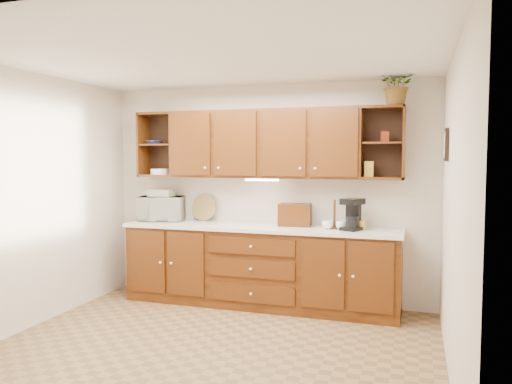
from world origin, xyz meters
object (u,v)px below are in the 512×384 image
Objects in this scene: microwave at (162,208)px; potted_plant at (398,85)px; bread_box at (295,215)px; coffee_maker at (353,215)px.

potted_plant is (2.84, 0.00, 1.42)m from microwave.
microwave is 1.49× the size of bread_box.
coffee_maker reaches higher than bread_box.
coffee_maker reaches higher than microwave.
microwave reaches higher than bread_box.
bread_box is (1.71, 0.03, -0.02)m from microwave.
potted_plant is (1.12, -0.03, 1.44)m from bread_box.
microwave is at bearing 176.08° from bread_box.
coffee_maker is at bearing -17.86° from microwave.
coffee_maker is 1.47m from potted_plant.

